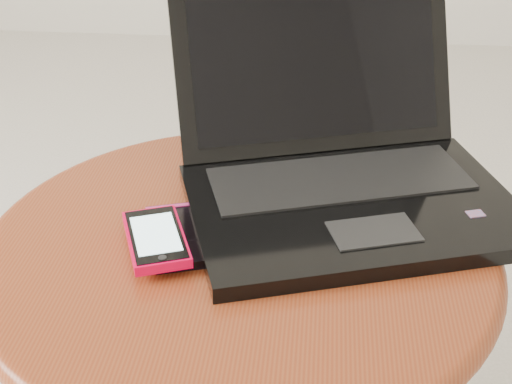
# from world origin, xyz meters

# --- Properties ---
(table) EXTENTS (0.56, 0.56, 0.44)m
(table) POSITION_xyz_m (0.06, 0.01, 0.35)
(table) COLOR brown
(table) RESTS_ON ground
(laptop) EXTENTS (0.44, 0.43, 0.22)m
(laptop) POSITION_xyz_m (0.16, 0.11, 0.48)
(laptop) COLOR black
(laptop) RESTS_ON table
(phone_black) EXTENTS (0.09, 0.13, 0.01)m
(phone_black) POSITION_xyz_m (-0.00, -0.00, 0.45)
(phone_black) COLOR black
(phone_black) RESTS_ON table
(phone_pink) EXTENTS (0.09, 0.12, 0.01)m
(phone_pink) POSITION_xyz_m (-0.02, -0.02, 0.46)
(phone_pink) COLOR #EE0137
(phone_pink) RESTS_ON phone_black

